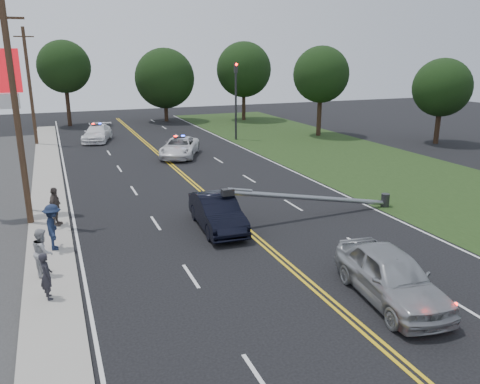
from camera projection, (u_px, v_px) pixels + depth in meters
name	position (u px, v px, depth m)	size (l,w,h in m)	color
ground	(340.00, 310.00, 14.70)	(120.00, 120.00, 0.00)	black
sidewalk	(50.00, 236.00, 20.57)	(1.80, 70.00, 0.12)	#9C978D
grass_verge	(436.00, 187.00, 28.45)	(12.00, 80.00, 0.01)	#1D3113
centerline_yellow	(228.00, 214.00, 23.60)	(0.36, 80.00, 0.00)	gold
traffic_signal	(236.00, 95.00, 43.19)	(0.28, 0.41, 7.05)	#2D2D30
fallen_streetlight	(322.00, 198.00, 23.07)	(9.36, 0.44, 1.91)	#2D2D30
utility_pole_mid	(17.00, 117.00, 20.65)	(1.60, 0.28, 10.00)	#382619
utility_pole_far	(30.00, 87.00, 40.23)	(1.60, 0.28, 10.00)	#382619
tree_6	(64.00, 67.00, 51.22)	(5.70, 5.70, 9.34)	black
tree_7	(165.00, 78.00, 55.33)	(7.01, 7.01, 8.57)	black
tree_8	(244.00, 70.00, 56.20)	(6.56, 6.56, 9.32)	black
tree_9	(321.00, 75.00, 44.98)	(5.37, 5.37, 8.60)	black
tree_13	(442.00, 88.00, 41.02)	(5.06, 5.06, 7.50)	black
crashed_sedan	(217.00, 212.00, 21.40)	(1.66, 4.76, 1.57)	black
waiting_sedan	(391.00, 276.00, 15.10)	(1.99, 4.96, 1.69)	#989B9F
emergency_a	(180.00, 147.00, 36.71)	(2.50, 5.42, 1.50)	white
emergency_b	(97.00, 133.00, 43.26)	(2.10, 5.16, 1.50)	white
bystander_a	(46.00, 276.00, 14.95)	(0.58, 0.38, 1.58)	#24232B
bystander_b	(43.00, 252.00, 16.59)	(0.84, 0.66, 1.74)	#A5A6AA
bystander_c	(53.00, 227.00, 18.76)	(1.22, 0.70, 1.89)	#18233E
bystander_d	(55.00, 207.00, 21.42)	(1.06, 0.44, 1.81)	#524742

